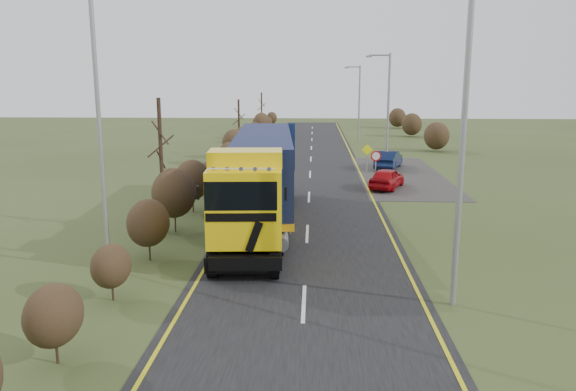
{
  "coord_description": "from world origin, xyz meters",
  "views": [
    {
      "loc": [
        0.27,
        -20.37,
        6.85
      ],
      "look_at": [
        -0.76,
        1.74,
        2.24
      ],
      "focal_mm": 35.0,
      "sensor_mm": 36.0,
      "label": 1
    }
  ],
  "objects_px": {
    "lorry": "(262,174)",
    "car_blue_sedan": "(389,160)",
    "speed_sign": "(376,162)",
    "car_red_hatchback": "(387,178)",
    "streetlight_near": "(459,121)"
  },
  "relations": [
    {
      "from": "car_red_hatchback",
      "to": "car_blue_sedan",
      "type": "height_order",
      "value": "car_blue_sedan"
    },
    {
      "from": "car_red_hatchback",
      "to": "car_blue_sedan",
      "type": "distance_m",
      "value": 8.24
    },
    {
      "from": "car_blue_sedan",
      "to": "streetlight_near",
      "type": "distance_m",
      "value": 27.43
    },
    {
      "from": "lorry",
      "to": "speed_sign",
      "type": "xyz_separation_m",
      "value": [
        6.36,
        9.83,
        -0.81
      ]
    },
    {
      "from": "car_red_hatchback",
      "to": "car_blue_sedan",
      "type": "relative_size",
      "value": 0.91
    },
    {
      "from": "car_blue_sedan",
      "to": "streetlight_near",
      "type": "height_order",
      "value": "streetlight_near"
    },
    {
      "from": "lorry",
      "to": "streetlight_near",
      "type": "height_order",
      "value": "streetlight_near"
    },
    {
      "from": "streetlight_near",
      "to": "car_blue_sedan",
      "type": "bearing_deg",
      "value": 86.59
    },
    {
      "from": "speed_sign",
      "to": "lorry",
      "type": "bearing_deg",
      "value": -122.91
    },
    {
      "from": "lorry",
      "to": "car_blue_sedan",
      "type": "bearing_deg",
      "value": 61.4
    },
    {
      "from": "car_blue_sedan",
      "to": "speed_sign",
      "type": "height_order",
      "value": "speed_sign"
    },
    {
      "from": "car_red_hatchback",
      "to": "car_blue_sedan",
      "type": "bearing_deg",
      "value": -75.95
    },
    {
      "from": "lorry",
      "to": "speed_sign",
      "type": "relative_size",
      "value": 6.66
    },
    {
      "from": "car_red_hatchback",
      "to": "streetlight_near",
      "type": "xyz_separation_m",
      "value": [
        -0.45,
        -18.78,
        5.0
      ]
    },
    {
      "from": "lorry",
      "to": "car_blue_sedan",
      "type": "relative_size",
      "value": 3.72
    }
  ]
}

